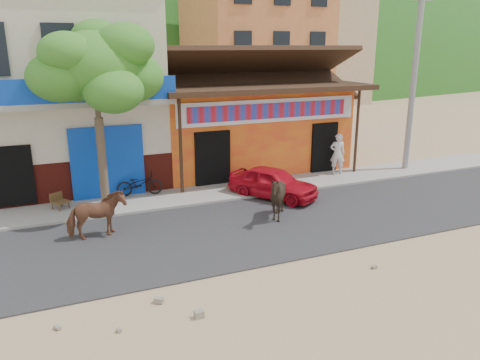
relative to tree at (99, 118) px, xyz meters
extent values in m
plane|color=#9E825B|center=(4.60, -5.80, -3.12)|extent=(120.00, 120.00, 0.00)
cube|color=#28282B|center=(4.60, -3.30, -3.10)|extent=(60.00, 5.00, 0.04)
cube|color=gray|center=(4.60, 0.20, -3.06)|extent=(60.00, 2.00, 0.12)
cube|color=orange|center=(6.60, 4.20, -1.32)|extent=(8.00, 6.00, 3.60)
cube|color=beige|center=(-0.90, 4.20, 0.38)|extent=(7.00, 6.00, 7.00)
cube|color=#CC723F|center=(13.60, 18.20, 2.88)|extent=(9.00, 9.00, 12.00)
cube|color=tan|center=(22.60, 24.20, 1.88)|extent=(8.00, 8.00, 10.00)
cylinder|color=gray|center=(12.80, 0.20, 1.00)|extent=(0.24, 0.24, 8.00)
imported|color=brown|center=(-0.52, -2.35, -2.40)|extent=(1.68, 0.94, 1.35)
imported|color=black|center=(4.86, -3.00, -2.35)|extent=(1.56, 1.45, 1.46)
imported|color=red|center=(5.71, -1.00, -2.52)|extent=(2.92, 3.44, 1.11)
imported|color=black|center=(1.31, 0.86, -2.58)|extent=(1.67, 0.78, 0.85)
imported|color=silver|center=(9.51, 0.61, -2.15)|extent=(0.73, 0.62, 1.71)
camera|label=1|loc=(-1.58, -15.31, 2.22)|focal=35.00mm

